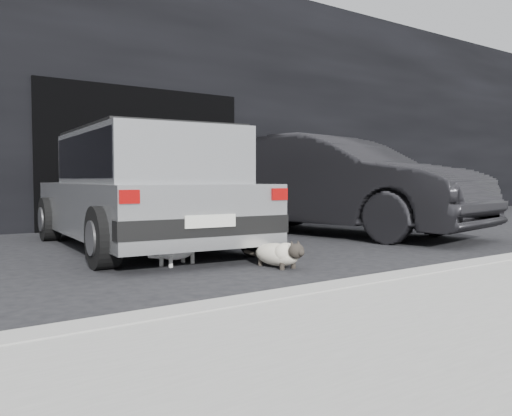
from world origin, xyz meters
TOP-DOWN VIEW (x-y plane):
  - ground at (0.00, 0.00)m, footprint 80.00×80.00m
  - building_facade at (1.00, 6.00)m, footprint 34.00×4.00m
  - garage_opening at (1.00, 3.99)m, footprint 4.00×0.10m
  - curb at (1.00, -2.60)m, footprint 18.00×0.25m
  - silver_hatchback at (-0.37, 1.04)m, footprint 2.38×4.31m
  - second_car at (2.98, 0.95)m, footprint 2.60×5.14m
  - cat_siamese at (0.08, -1.21)m, footprint 0.31×0.88m
  - cat_white at (-0.65, -0.42)m, footprint 0.77×0.42m

SIDE VIEW (x-z plane):
  - ground at x=0.00m, z-range 0.00..0.00m
  - curb at x=1.00m, z-range 0.00..0.12m
  - cat_siamese at x=0.08m, z-range -0.01..0.29m
  - cat_white at x=-0.65m, z-range -0.01..0.37m
  - second_car at x=2.98m, z-range 0.00..1.62m
  - silver_hatchback at x=-0.37m, z-range 0.07..1.60m
  - garage_opening at x=1.00m, z-range 0.00..2.60m
  - building_facade at x=1.00m, z-range 0.00..5.00m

